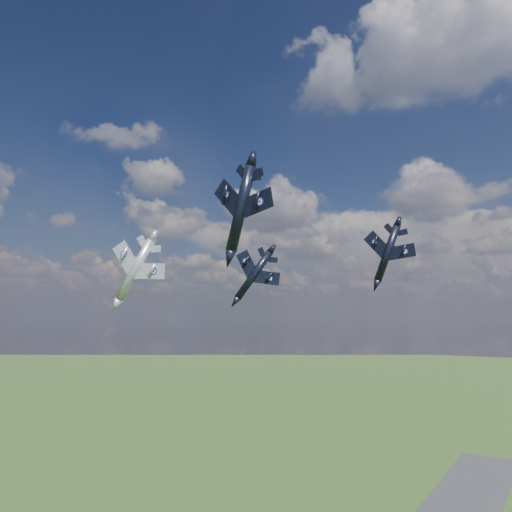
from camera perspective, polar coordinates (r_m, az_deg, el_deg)
The scene contains 4 objects.
jet_lead_navy at distance 81.49m, azimuth -0.24°, elevation -2.18°, with size 8.98×12.52×2.59m, color black, non-canonical shape.
jet_right_navy at distance 52.33m, azimuth -1.74°, elevation 5.47°, with size 8.97×12.51×2.59m, color black, non-canonical shape.
jet_high_navy at distance 90.35m, azimuth 14.79°, elevation 0.32°, with size 10.01×13.95×2.89m, color black, non-canonical shape.
jet_left_silver at distance 89.56m, azimuth -13.66°, elevation -1.54°, with size 11.67×16.28×3.37m, color #A2A5AC, non-canonical shape.
Camera 1 is at (41.34, -49.43, 73.01)m, focal length 35.00 mm.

